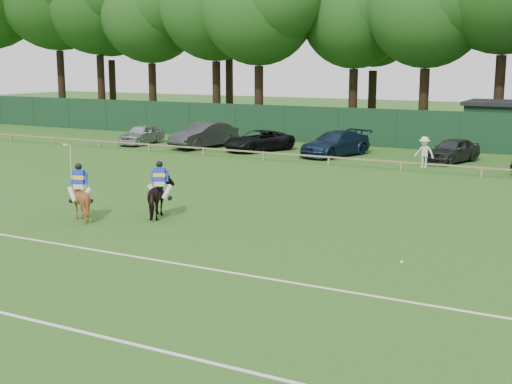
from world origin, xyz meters
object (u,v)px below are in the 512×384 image
Objects in this scene: suv_black at (259,141)px; hatch_grey at (452,150)px; polo_ball at (402,262)px; horse_dark at (160,198)px; spectator_left at (424,152)px; horse_chestnut at (80,200)px; sedan_silver at (141,134)px; sedan_navy at (335,144)px; sedan_grey at (204,135)px.

hatch_grey is (11.80, 0.72, 0.03)m from suv_black.
hatch_grey is at bearing 98.49° from polo_ball.
polo_ball is (3.03, -20.28, -0.63)m from hatch_grey.
spectator_left reaches higher than horse_dark.
suv_black is 51.42× the size of polo_ball.
suv_black is at bearing -99.04° from horse_chestnut.
sedan_silver is 20.45m from hatch_grey.
sedan_silver is 43.71× the size of polo_ball.
horse_chestnut is 19.89m from sedan_navy.
sedan_grey is 26.91m from polo_ball.
spectator_left reaches higher than hatch_grey.
sedan_grey is at bearing -151.69° from suv_black.
horse_dark is 1.06× the size of spectator_left.
horse_dark is 17.02m from spectator_left.
horse_dark is at bearing 170.72° from polo_ball.
spectator_left is 18.11m from polo_ball.
horse_chestnut is 11.66m from polo_ball.
spectator_left reaches higher than sedan_navy.
polo_ball is (23.43, -18.89, -0.63)m from sedan_silver.
horse_chestnut is at bearing -57.44° from sedan_grey.
sedan_grey is 8.98m from sedan_navy.
polo_ball is (14.83, -19.56, -0.60)m from suv_black.
hatch_grey is 2.77m from spectator_left.
polo_ball is (9.34, -1.53, -0.69)m from horse_dark.
spectator_left is (-0.90, -2.61, 0.14)m from hatch_grey.
hatch_grey is at bearing 28.19° from suv_black.
horse_dark is at bearing -101.01° from spectator_left.
suv_black is 2.82× the size of spectator_left.
horse_dark is 0.35× the size of sedan_navy.
hatch_grey is at bearing 21.83° from sedan_navy.
suv_black is (3.89, 0.24, -0.17)m from sedan_grey.
suv_black is at bearing 127.17° from polo_ball.
sedan_grey is at bearing 1.22° from sedan_silver.
sedan_grey is at bearing -87.98° from horse_dark.
polo_ball is (3.93, -17.66, -0.78)m from spectator_left.
sedan_silver is 13.71m from sedan_navy.
horse_chestnut reaches higher than hatch_grey.
horse_chestnut is 22.36m from sedan_silver.
spectator_left is (5.82, -2.02, 0.09)m from sedan_navy.
sedan_grey is at bearing -160.83° from sedan_navy.
sedan_navy is 6.16m from spectator_left.
horse_dark is at bearing -90.67° from hatch_grey.
sedan_grey is (-7.08, 19.43, 0.09)m from horse_chestnut.
sedan_silver reaches higher than polo_ball.
spectator_left reaches higher than polo_ball.
polo_ball is at bearing 144.93° from horse_dark.
polo_ball is at bearing -28.12° from suv_black.
polo_ball is (18.72, -19.32, -0.77)m from sedan_grey.
sedan_navy is at bearing 14.91° from sedan_grey.
sedan_navy is at bearing -114.51° from horse_dark.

